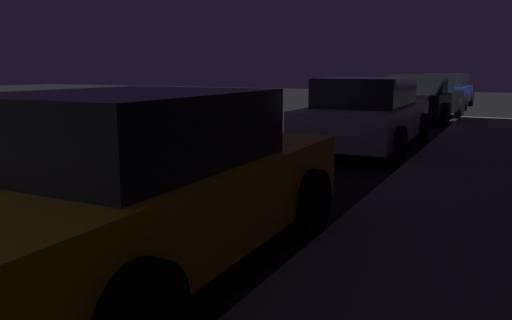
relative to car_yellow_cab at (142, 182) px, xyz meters
name	(u,v)px	position (x,y,z in m)	size (l,w,h in m)	color
car_yellow_cab	(142,182)	(0.00, 0.00, 0.00)	(2.16, 4.13, 1.43)	gold
car_silver	(367,114)	(0.00, 6.81, 0.01)	(2.01, 4.46, 1.43)	#B7B7BF
car_black	(422,98)	(0.00, 13.42, -0.01)	(2.25, 4.44, 1.43)	black
car_blue	(446,90)	(0.00, 19.48, 0.01)	(1.98, 4.27, 1.43)	navy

